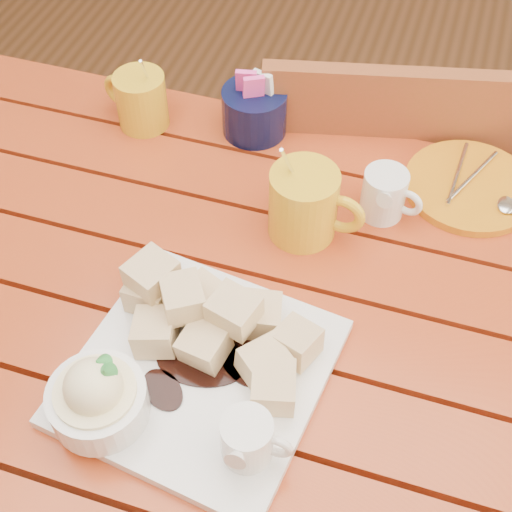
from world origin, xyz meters
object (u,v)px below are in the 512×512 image
(dessert_plate, at_px, (180,368))
(coffee_mug_left, at_px, (140,99))
(orange_saucer, at_px, (471,187))
(table, at_px, (212,343))
(coffee_mug_right, at_px, (305,204))
(chair_far, at_px, (367,199))

(dessert_plate, xyz_separation_m, coffee_mug_left, (-0.24, 0.43, 0.01))
(orange_saucer, bearing_deg, coffee_mug_left, -179.54)
(table, relative_size, coffee_mug_left, 8.88)
(coffee_mug_right, relative_size, orange_saucer, 0.82)
(orange_saucer, relative_size, chair_far, 0.22)
(table, height_order, chair_far, chair_far)
(orange_saucer, bearing_deg, dessert_plate, -123.82)
(chair_far, bearing_deg, coffee_mug_left, 15.95)
(dessert_plate, bearing_deg, coffee_mug_right, 75.06)
(dessert_plate, height_order, orange_saucer, dessert_plate)
(dessert_plate, bearing_deg, orange_saucer, 56.18)
(chair_far, bearing_deg, table, 61.50)
(table, distance_m, coffee_mug_right, 0.24)
(dessert_plate, distance_m, coffee_mug_right, 0.29)
(dessert_plate, xyz_separation_m, orange_saucer, (0.29, 0.43, -0.03))
(coffee_mug_left, relative_size, chair_far, 0.16)
(chair_far, bearing_deg, dessert_plate, 65.61)
(dessert_plate, bearing_deg, table, 95.95)
(coffee_mug_left, bearing_deg, coffee_mug_right, -10.54)
(dessert_plate, distance_m, coffee_mug_left, 0.49)
(table, relative_size, orange_saucer, 6.20)
(chair_far, bearing_deg, orange_saucer, 116.81)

